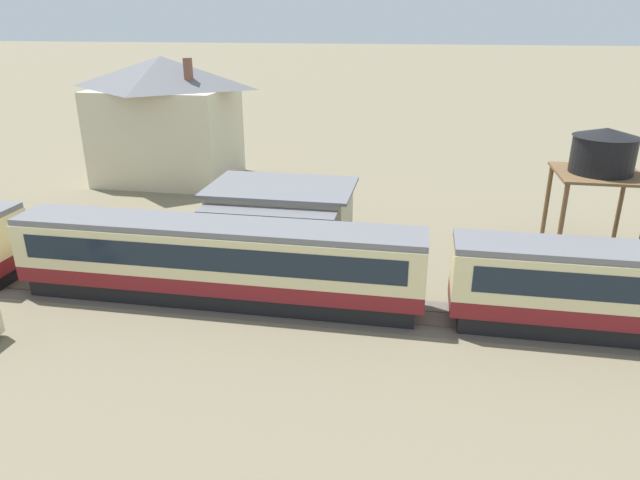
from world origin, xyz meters
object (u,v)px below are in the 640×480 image
object	(u,v)px
station_building	(282,213)
passenger_train	(222,259)
station_house_grey_roof	(166,118)
water_tower	(603,155)

from	to	relation	value
station_building	passenger_train	bearing A→B (deg)	-96.04
passenger_train	station_house_grey_roof	xyz separation A→B (m)	(-12.49, 21.73, 3.09)
passenger_train	water_tower	xyz separation A→B (m)	(19.91, 10.67, 3.65)
passenger_train	station_house_grey_roof	bearing A→B (deg)	119.90
water_tower	station_house_grey_roof	bearing A→B (deg)	161.16
station_house_grey_roof	water_tower	world-z (taller)	station_house_grey_roof
station_building	station_house_grey_roof	world-z (taller)	station_house_grey_roof
passenger_train	station_building	world-z (taller)	passenger_train
station_house_grey_roof	passenger_train	bearing A→B (deg)	-60.10
station_house_grey_roof	station_building	bearing A→B (deg)	-44.32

